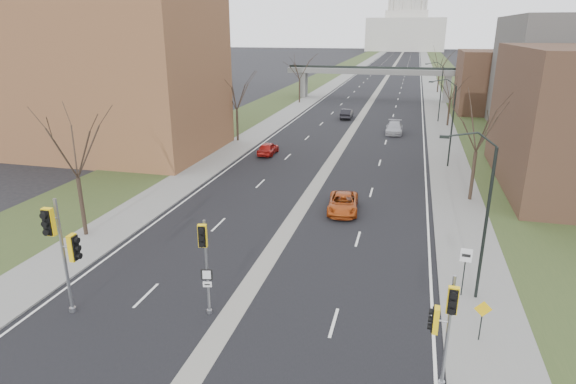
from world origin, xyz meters
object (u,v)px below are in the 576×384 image
at_px(car_left_near, 268,148).
at_px(car_right_mid, 394,128).
at_px(warning_sign, 482,315).
at_px(signal_pole_median, 205,252).
at_px(car_right_near, 343,203).
at_px(car_left_far, 347,114).
at_px(speed_limit_sign, 465,263).
at_px(signal_pole_right, 445,317).
at_px(signal_pole_left, 62,242).

xyz_separation_m(car_left_near, car_right_mid, (13.15, 15.18, 0.07)).
xyz_separation_m(warning_sign, car_right_mid, (-5.79, 45.54, -0.64)).
distance_m(signal_pole_median, car_right_mid, 47.23).
relative_size(signal_pole_median, car_right_near, 1.03).
distance_m(signal_pole_median, car_left_far, 56.53).
bearing_deg(speed_limit_sign, car_left_near, 130.02).
relative_size(car_right_near, car_right_mid, 0.91).
relative_size(speed_limit_sign, car_left_near, 0.65).
bearing_deg(signal_pole_median, car_left_near, 89.56).
relative_size(signal_pole_right, speed_limit_sign, 1.81).
relative_size(car_left_far, car_right_near, 0.95).
bearing_deg(car_left_near, warning_sign, 121.69).
distance_m(signal_pole_left, signal_pole_median, 6.67).
height_order(signal_pole_right, speed_limit_sign, signal_pole_right).
relative_size(signal_pole_right, car_right_near, 1.01).
bearing_deg(signal_pole_left, warning_sign, 6.37).
distance_m(warning_sign, car_right_near, 16.94).
bearing_deg(signal_pole_median, signal_pole_right, -24.33).
xyz_separation_m(signal_pole_median, warning_sign, (12.58, 1.12, -2.05)).
bearing_deg(warning_sign, signal_pole_median, 179.18).
bearing_deg(signal_pole_left, signal_pole_right, -4.30).
relative_size(signal_pole_left, car_right_mid, 1.12).
relative_size(signal_pole_median, signal_pole_right, 1.02).
bearing_deg(warning_sign, car_left_near, 116.06).
xyz_separation_m(signal_pole_median, car_left_near, (-6.36, 31.48, -2.75)).
height_order(signal_pole_right, car_right_near, signal_pole_right).
relative_size(signal_pole_median, warning_sign, 2.49).
bearing_deg(car_left_far, car_right_near, 96.71).
bearing_deg(car_right_mid, car_right_near, -95.40).
distance_m(signal_pole_median, car_right_near, 16.70).
relative_size(signal_pole_right, car_right_mid, 0.91).
relative_size(signal_pole_median, speed_limit_sign, 1.85).
xyz_separation_m(warning_sign, car_left_far, (-13.53, 55.34, -0.65)).
xyz_separation_m(signal_pole_median, car_right_near, (4.31, 15.89, -2.79)).
xyz_separation_m(warning_sign, car_left_near, (-18.94, 30.36, -0.70)).
height_order(signal_pole_median, car_right_near, signal_pole_median).
distance_m(car_left_near, car_right_mid, 20.08).
distance_m(car_left_near, car_right_near, 18.89).
height_order(signal_pole_right, warning_sign, signal_pole_right).
height_order(signal_pole_left, signal_pole_median, signal_pole_left).
bearing_deg(car_right_near, car_left_near, 118.88).
height_order(signal_pole_left, car_left_far, signal_pole_left).
relative_size(signal_pole_left, signal_pole_median, 1.20).
distance_m(speed_limit_sign, car_left_far, 53.16).
relative_size(signal_pole_left, car_right_near, 1.24).
bearing_deg(car_right_mid, warning_sign, -83.55).
xyz_separation_m(signal_pole_right, car_left_near, (-17.02, 33.83, -2.47)).
distance_m(car_left_near, car_left_far, 25.56).
bearing_deg(car_left_far, signal_pole_left, 83.86).
xyz_separation_m(speed_limit_sign, car_right_mid, (-5.34, 41.71, -1.19)).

